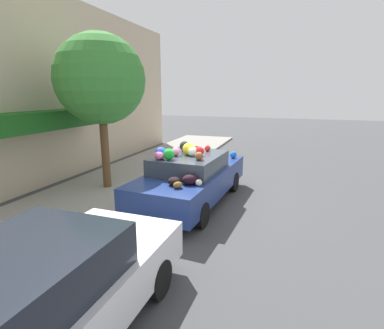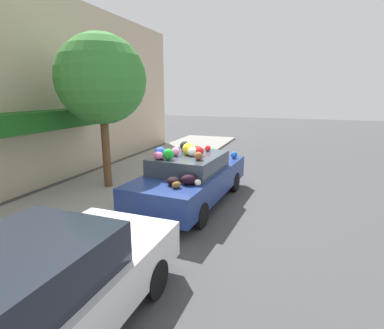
# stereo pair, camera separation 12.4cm
# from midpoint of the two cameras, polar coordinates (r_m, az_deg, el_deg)

# --- Properties ---
(ground_plane) EXTENTS (60.00, 60.00, 0.00)m
(ground_plane) POSITION_cam_midpoint_polar(r_m,az_deg,el_deg) (8.51, -1.64, -7.00)
(ground_plane) COLOR #424244
(sidewalk_curb) EXTENTS (24.00, 3.20, 0.11)m
(sidewalk_curb) POSITION_cam_midpoint_polar(r_m,az_deg,el_deg) (9.73, -16.76, -4.61)
(sidewalk_curb) COLOR gray
(sidewalk_curb) RESTS_ON ground
(building_facade) EXTENTS (18.00, 1.20, 6.18)m
(building_facade) POSITION_cam_midpoint_polar(r_m,az_deg,el_deg) (10.73, -27.82, 12.29)
(building_facade) COLOR #C6B293
(building_facade) RESTS_ON ground
(street_tree) EXTENTS (2.61, 2.61, 4.56)m
(street_tree) POSITION_cam_midpoint_polar(r_m,az_deg,el_deg) (9.41, -17.45, 15.15)
(street_tree) COLOR brown
(street_tree) RESTS_ON sidewalk_curb
(fire_hydrant) EXTENTS (0.20, 0.20, 0.70)m
(fire_hydrant) POSITION_cam_midpoint_polar(r_m,az_deg,el_deg) (10.74, -5.72, -0.18)
(fire_hydrant) COLOR gold
(fire_hydrant) RESTS_ON sidewalk_curb
(art_car) EXTENTS (4.63, 2.07, 1.71)m
(art_car) POSITION_cam_midpoint_polar(r_m,az_deg,el_deg) (8.19, -0.53, -2.30)
(art_car) COLOR navy
(art_car) RESTS_ON ground
(parked_car_plain) EXTENTS (4.13, 1.87, 1.42)m
(parked_car_plain) POSITION_cam_midpoint_polar(r_m,az_deg,el_deg) (4.13, -27.44, -21.42)
(parked_car_plain) COLOR silver
(parked_car_plain) RESTS_ON ground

